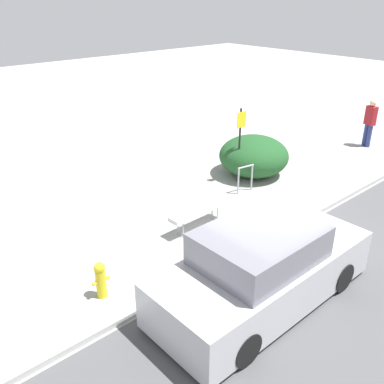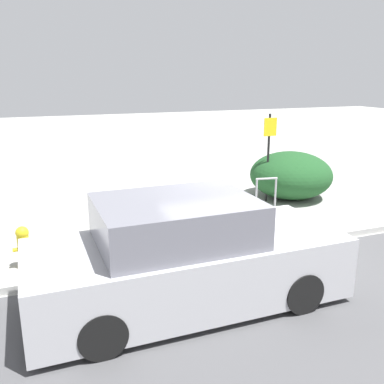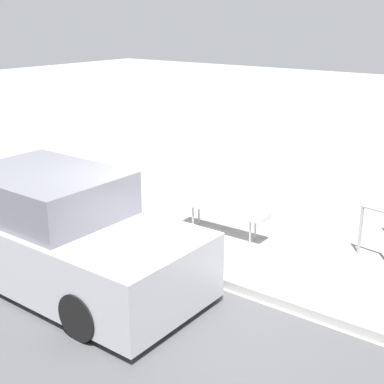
# 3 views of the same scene
# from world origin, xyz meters

# --- Properties ---
(ground_plane) EXTENTS (60.00, 60.00, 0.00)m
(ground_plane) POSITION_xyz_m (0.00, 0.00, 0.00)
(ground_plane) COLOR #9E9E99
(curb) EXTENTS (60.00, 0.20, 0.13)m
(curb) POSITION_xyz_m (0.00, 0.00, 0.07)
(curb) COLOR #B7B7B2
(curb) RESTS_ON ground_plane
(bench) EXTENTS (1.69, 0.38, 0.54)m
(bench) POSITION_xyz_m (-0.58, 1.54, 0.47)
(bench) COLOR #99999E
(bench) RESTS_ON ground_plane
(bike_rack) EXTENTS (0.55, 0.14, 0.83)m
(bike_rack) POSITION_xyz_m (1.85, 2.18, 0.50)
(bike_rack) COLOR #99999E
(bike_rack) RESTS_ON ground_plane
(sign_post) EXTENTS (0.36, 0.08, 2.30)m
(sign_post) POSITION_xyz_m (2.27, 2.83, 1.38)
(sign_post) COLOR black
(sign_post) RESTS_ON ground_plane
(fire_hydrant) EXTENTS (0.36, 0.22, 0.77)m
(fire_hydrant) POSITION_xyz_m (-3.76, 0.82, 0.41)
(fire_hydrant) COLOR gold
(fire_hydrant) RESTS_ON ground_plane
(shrub_hedge) EXTENTS (2.20, 2.18, 1.26)m
(shrub_hedge) POSITION_xyz_m (3.04, 2.91, 0.63)
(shrub_hedge) COLOR #1E4C23
(shrub_hedge) RESTS_ON ground_plane
(pedestrian) EXTENTS (0.33, 0.45, 1.77)m
(pedestrian) POSITION_xyz_m (8.37, 1.87, 0.95)
(pedestrian) COLOR navy
(pedestrian) RESTS_ON ground_plane
(parked_car_near) EXTENTS (4.52, 1.85, 1.60)m
(parked_car_near) POSITION_xyz_m (-1.57, -1.30, 0.71)
(parked_car_near) COLOR black
(parked_car_near) RESTS_ON ground_plane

